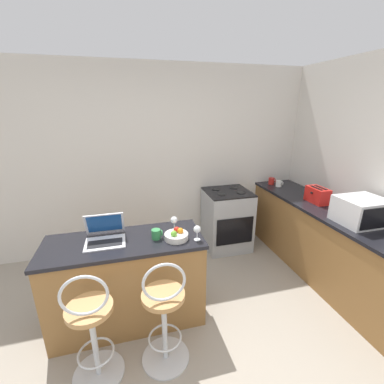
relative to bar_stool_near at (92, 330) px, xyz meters
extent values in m
cube|color=silver|center=(0.68, 1.98, 0.83)|extent=(12.00, 0.06, 2.60)
cube|color=olive|center=(0.27, 0.54, -0.04)|extent=(1.40, 0.55, 0.85)
cube|color=black|center=(0.27, 0.54, 0.40)|extent=(1.43, 0.58, 0.03)
cube|color=olive|center=(2.65, 0.57, -0.04)|extent=(0.60, 2.75, 0.85)
cube|color=black|center=(2.65, 0.57, 0.40)|extent=(0.63, 2.78, 0.03)
cylinder|color=silver|center=(0.00, 0.02, -0.46)|extent=(0.40, 0.40, 0.02)
cylinder|color=silver|center=(0.00, 0.02, -0.14)|extent=(0.04, 0.04, 0.63)
torus|color=silver|center=(0.00, 0.02, -0.24)|extent=(0.28, 0.28, 0.02)
cylinder|color=#B7844C|center=(0.00, 0.02, 0.18)|extent=(0.34, 0.34, 0.04)
torus|color=silver|center=(0.00, -0.08, 0.37)|extent=(0.32, 0.02, 0.32)
cylinder|color=silver|center=(0.54, 0.02, -0.46)|extent=(0.40, 0.40, 0.02)
cylinder|color=silver|center=(0.54, 0.02, -0.14)|extent=(0.04, 0.04, 0.63)
torus|color=silver|center=(0.54, 0.02, -0.24)|extent=(0.28, 0.28, 0.02)
cylinder|color=#B7844C|center=(0.54, 0.02, 0.18)|extent=(0.34, 0.34, 0.04)
torus|color=silver|center=(0.54, -0.08, 0.37)|extent=(0.32, 0.02, 0.32)
cube|color=silver|center=(0.11, 0.53, 0.42)|extent=(0.35, 0.25, 0.01)
cube|color=black|center=(0.11, 0.51, 0.43)|extent=(0.29, 0.14, 0.00)
cube|color=silver|center=(0.11, 0.67, 0.55)|extent=(0.35, 0.10, 0.22)
cube|color=#19478C|center=(0.11, 0.67, 0.55)|extent=(0.30, 0.08, 0.19)
cube|color=silver|center=(2.65, 0.30, 0.55)|extent=(0.45, 0.38, 0.27)
cube|color=black|center=(2.61, 0.11, 0.55)|extent=(0.32, 0.01, 0.21)
cube|color=red|center=(2.65, 0.93, 0.52)|extent=(0.16, 0.29, 0.19)
cube|color=black|center=(2.61, 0.93, 0.61)|extent=(0.04, 0.20, 0.00)
cube|color=black|center=(2.68, 0.93, 0.61)|extent=(0.04, 0.20, 0.00)
cube|color=black|center=(2.55, 0.93, 0.55)|extent=(0.02, 0.02, 0.02)
cube|color=#9EA3A8|center=(1.73, 1.63, -0.03)|extent=(0.63, 0.60, 0.87)
cube|color=black|center=(1.73, 1.32, -0.07)|extent=(0.54, 0.01, 0.39)
cube|color=black|center=(1.73, 1.63, 0.41)|extent=(0.63, 0.60, 0.02)
cylinder|color=black|center=(1.59, 1.51, 0.42)|extent=(0.11, 0.11, 0.01)
cylinder|color=black|center=(1.87, 1.51, 0.42)|extent=(0.11, 0.11, 0.01)
cylinder|color=black|center=(1.59, 1.75, 0.42)|extent=(0.11, 0.11, 0.01)
cylinder|color=black|center=(1.87, 1.75, 0.42)|extent=(0.11, 0.11, 0.01)
cylinder|color=silver|center=(0.75, 0.61, 0.42)|extent=(0.06, 0.06, 0.00)
cylinder|color=silver|center=(0.75, 0.61, 0.47)|extent=(0.01, 0.01, 0.08)
sphere|color=silver|center=(0.75, 0.61, 0.54)|extent=(0.07, 0.07, 0.07)
cylinder|color=white|center=(2.57, 1.65, 0.46)|extent=(0.09, 0.09, 0.09)
torus|color=white|center=(2.62, 1.65, 0.47)|extent=(0.01, 0.06, 0.06)
cylinder|color=silver|center=(0.92, 0.38, 0.42)|extent=(0.06, 0.06, 0.00)
cylinder|color=silver|center=(0.92, 0.38, 0.46)|extent=(0.01, 0.01, 0.07)
sphere|color=silver|center=(0.92, 0.38, 0.53)|extent=(0.07, 0.07, 0.07)
cylinder|color=#338447|center=(0.56, 0.50, 0.46)|extent=(0.08, 0.08, 0.09)
torus|color=#338447|center=(0.61, 0.50, 0.47)|extent=(0.01, 0.06, 0.06)
cylinder|color=silver|center=(0.74, 0.44, 0.45)|extent=(0.22, 0.22, 0.05)
sphere|color=red|center=(0.75, 0.48, 0.49)|extent=(0.06, 0.06, 0.06)
sphere|color=orange|center=(0.78, 0.46, 0.49)|extent=(0.06, 0.06, 0.06)
sphere|color=#66B233|center=(0.71, 0.41, 0.49)|extent=(0.06, 0.06, 0.06)
cylinder|color=red|center=(2.52, 1.79, 0.47)|extent=(0.09, 0.09, 0.10)
torus|color=red|center=(2.58, 1.79, 0.48)|extent=(0.01, 0.07, 0.07)
camera|label=1|loc=(0.34, -1.62, 1.57)|focal=24.00mm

